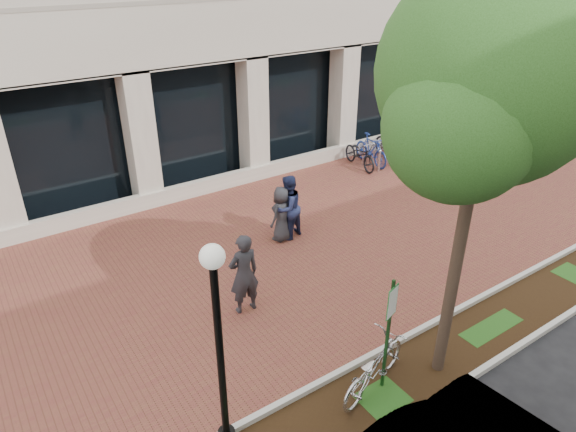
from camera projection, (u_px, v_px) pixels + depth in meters
ground at (284, 249)px, 14.06m from camera, size 120.00×120.00×0.00m
brick_plaza at (284, 249)px, 14.06m from camera, size 40.00×9.00×0.01m
planting_strip at (431, 362)px, 10.21m from camera, size 40.00×1.50×0.01m
curb_plaza_side at (404, 339)px, 10.74m from camera, size 40.00×0.12×0.12m
curb_street_side at (462, 383)px, 9.64m from camera, size 40.00×0.12×0.12m
parking_sign at (390, 322)px, 8.94m from camera, size 0.34×0.07×2.40m
lamppost at (219, 342)px, 7.53m from camera, size 0.36×0.36×3.85m
street_tree at (488, 87)px, 7.59m from camera, size 4.03×3.36×7.39m
locked_bicycle at (374, 367)px, 9.39m from camera, size 2.07×1.20×1.03m
pedestrian_left at (244, 274)px, 11.24m from camera, size 0.73×0.50×1.95m
pedestrian_mid at (288, 208)px, 14.20m from camera, size 1.08×0.95×1.88m
pedestrian_right at (282, 214)px, 14.17m from camera, size 0.92×0.78×1.60m
bollard at (379, 160)px, 18.74m from camera, size 0.12×0.12×0.85m
bike_rack_cluster at (387, 146)px, 19.73m from camera, size 3.61×2.06×1.15m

